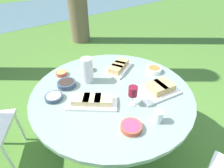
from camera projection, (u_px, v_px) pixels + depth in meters
ground_plane at (112, 142)px, 2.01m from camera, size 40.00×40.00×0.00m
dining_table at (112, 98)px, 1.62m from camera, size 1.42×1.42×0.77m
water_pitcher at (87, 70)px, 1.60m from camera, size 0.11×0.11×0.24m
wine_glass at (133, 92)px, 1.33m from camera, size 0.07×0.07×0.17m
platter_bread_main at (119, 67)px, 1.82m from camera, size 0.39×0.30×0.07m
platter_charcuterie at (92, 101)px, 1.39m from camera, size 0.42×0.40×0.07m
platter_sandwich_side at (158, 89)px, 1.52m from camera, size 0.41×0.32×0.08m
bowl_fries at (61, 73)px, 1.75m from camera, size 0.11×0.11×0.04m
bowl_salad at (88, 68)px, 1.82m from camera, size 0.10×0.10×0.05m
bowl_olives at (67, 84)px, 1.59m from camera, size 0.17×0.17×0.05m
bowl_dip_red at (131, 127)px, 1.19m from camera, size 0.15×0.15×0.04m
bowl_dip_cream at (54, 97)px, 1.45m from camera, size 0.15×0.15×0.04m
bowl_roasted_veg at (154, 69)px, 1.80m from camera, size 0.15×0.15×0.05m
cup_water_near at (158, 116)px, 1.23m from camera, size 0.07×0.07×0.10m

